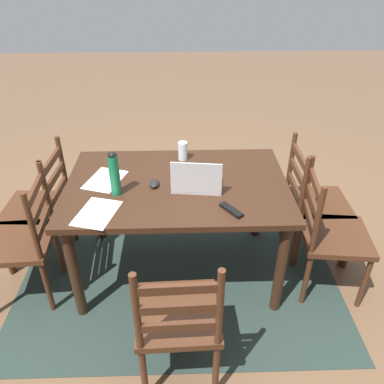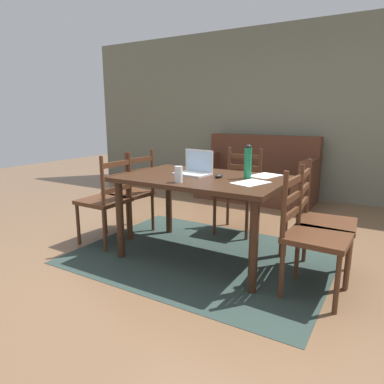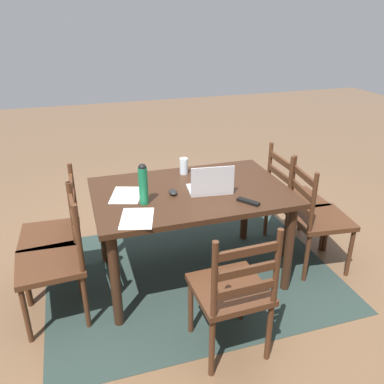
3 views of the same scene
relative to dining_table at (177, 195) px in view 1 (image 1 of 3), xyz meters
The scene contains 15 objects.
ground_plane 0.68m from the dining_table, ahead, with size 14.00×14.00×0.00m, color brown.
area_rug 0.67m from the dining_table, ahead, with size 2.33×1.76×0.01m, color #283833.
dining_table is the anchor object (origin of this frame).
chair_left_near 1.06m from the dining_table, 169.33° to the right, with size 0.45×0.45×0.95m.
chair_left_far 1.06m from the dining_table, 169.62° to the left, with size 0.49×0.49×0.95m.
chair_far_head 0.88m from the dining_table, 90.10° to the left, with size 0.45×0.45×0.95m.
chair_right_far 1.06m from the dining_table, 10.49° to the left, with size 0.47×0.47×0.95m.
chair_right_near 1.06m from the dining_table, 10.54° to the right, with size 0.46×0.46×0.95m.
laptop 0.22m from the dining_table, 146.70° to the left, with size 0.34×0.26×0.23m.
water_bottle 0.47m from the dining_table, 17.35° to the left, with size 0.06×0.06×0.30m.
drinking_glass 0.38m from the dining_table, 97.22° to the right, with size 0.07×0.07×0.14m, color silver.
computer_mouse 0.19m from the dining_table, 11.33° to the left, with size 0.06×0.10×0.03m, color black.
tv_remote 0.48m from the dining_table, 134.17° to the left, with size 0.04×0.17×0.02m, color black.
paper_stack_left 0.58m from the dining_table, 34.81° to the left, with size 0.21×0.30×0.00m, color white.
paper_stack_right 0.50m from the dining_table, ahead, with size 0.21×0.30×0.00m, color white.
Camera 1 is at (-0.03, 2.21, 2.13)m, focal length 36.40 mm.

